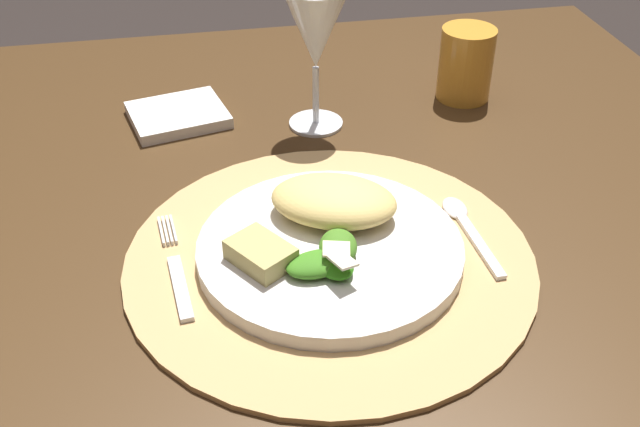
{
  "coord_description": "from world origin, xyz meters",
  "views": [
    {
      "loc": [
        -0.07,
        -0.66,
        1.16
      ],
      "look_at": [
        0.04,
        -0.07,
        0.73
      ],
      "focal_mm": 42.1,
      "sensor_mm": 36.0,
      "label": 1
    }
  ],
  "objects": [
    {
      "name": "dining_table",
      "position": [
        0.0,
        0.0,
        0.57
      ],
      "size": [
        1.15,
        0.94,
        0.71
      ],
      "color": "#422B15",
      "rests_on": "ground"
    },
    {
      "name": "placemat",
      "position": [
        0.04,
        -0.12,
        0.71
      ],
      "size": [
        0.39,
        0.39,
        0.01
      ],
      "primitive_type": "cylinder",
      "color": "tan",
      "rests_on": "dining_table"
    },
    {
      "name": "dinner_plate",
      "position": [
        0.04,
        -0.12,
        0.72
      ],
      "size": [
        0.25,
        0.25,
        0.02
      ],
      "primitive_type": "cylinder",
      "color": "silver",
      "rests_on": "placemat"
    },
    {
      "name": "pasta_serving",
      "position": [
        0.05,
        -0.08,
        0.75
      ],
      "size": [
        0.15,
        0.13,
        0.03
      ],
      "primitive_type": "ellipsoid",
      "rotation": [
        0.0,
        0.0,
        2.74
      ],
      "color": "#E1C26C",
      "rests_on": "dinner_plate"
    },
    {
      "name": "salad_greens",
      "position": [
        0.03,
        -0.15,
        0.74
      ],
      "size": [
        0.08,
        0.08,
        0.03
      ],
      "color": "#3B7D1D",
      "rests_on": "dinner_plate"
    },
    {
      "name": "bread_piece",
      "position": [
        -0.03,
        -0.13,
        0.74
      ],
      "size": [
        0.07,
        0.07,
        0.02
      ],
      "primitive_type": "cube",
      "rotation": [
        0.0,
        0.0,
        5.31
      ],
      "color": "tan",
      "rests_on": "dinner_plate"
    },
    {
      "name": "fork",
      "position": [
        -0.11,
        -0.11,
        0.72
      ],
      "size": [
        0.03,
        0.16,
        0.0
      ],
      "color": "silver",
      "rests_on": "placemat"
    },
    {
      "name": "spoon",
      "position": [
        0.18,
        -0.09,
        0.72
      ],
      "size": [
        0.02,
        0.13,
        0.01
      ],
      "color": "silver",
      "rests_on": "placemat"
    },
    {
      "name": "napkin",
      "position": [
        -0.09,
        0.19,
        0.72
      ],
      "size": [
        0.13,
        0.12,
        0.01
      ],
      "primitive_type": "cube",
      "rotation": [
        0.0,
        0.0,
        0.23
      ],
      "color": "silver",
      "rests_on": "dining_table"
    },
    {
      "name": "wine_glass",
      "position": [
        0.07,
        0.15,
        0.83
      ],
      "size": [
        0.08,
        0.08,
        0.17
      ],
      "color": "silver",
      "rests_on": "dining_table"
    },
    {
      "name": "amber_tumbler",
      "position": [
        0.28,
        0.18,
        0.75
      ],
      "size": [
        0.07,
        0.07,
        0.09
      ],
      "primitive_type": "cylinder",
      "color": "gold",
      "rests_on": "dining_table"
    }
  ]
}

